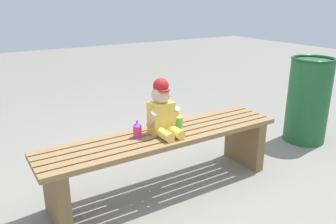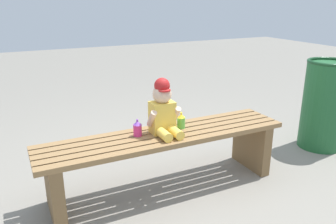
{
  "view_description": "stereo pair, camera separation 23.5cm",
  "coord_description": "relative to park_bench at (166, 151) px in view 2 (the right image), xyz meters",
  "views": [
    {
      "loc": [
        -1.19,
        -1.94,
        1.38
      ],
      "look_at": [
        -0.0,
        -0.05,
        0.63
      ],
      "focal_mm": 36.34,
      "sensor_mm": 36.0,
      "label": 1
    },
    {
      "loc": [
        -0.98,
        -2.06,
        1.38
      ],
      "look_at": [
        -0.0,
        -0.05,
        0.63
      ],
      "focal_mm": 36.34,
      "sensor_mm": 36.0,
      "label": 2
    }
  ],
  "objects": [
    {
      "name": "park_bench",
      "position": [
        0.0,
        0.0,
        0.0
      ],
      "size": [
        1.84,
        0.4,
        0.45
      ],
      "color": "olive",
      "rests_on": "ground_plane"
    },
    {
      "name": "ground_plane",
      "position": [
        0.0,
        0.0,
        -0.31
      ],
      "size": [
        16.0,
        16.0,
        0.0
      ],
      "primitive_type": "plane",
      "color": "gray"
    },
    {
      "name": "sippy_cup_right",
      "position": [
        0.15,
        0.05,
        0.2
      ],
      "size": [
        0.06,
        0.06,
        0.12
      ],
      "color": "#66CC4C",
      "rests_on": "park_bench"
    },
    {
      "name": "trash_bin",
      "position": [
        1.68,
        0.04,
        0.12
      ],
      "size": [
        0.41,
        0.41,
        0.84
      ],
      "color": "#1E592D",
      "rests_on": "ground_plane"
    },
    {
      "name": "child_figure",
      "position": [
        -0.01,
        0.02,
        0.31
      ],
      "size": [
        0.23,
        0.27,
        0.4
      ],
      "color": "#F2C64C",
      "rests_on": "park_bench"
    },
    {
      "name": "sippy_cup_left",
      "position": [
        -0.2,
        0.05,
        0.2
      ],
      "size": [
        0.06,
        0.06,
        0.12
      ],
      "color": "#E5337F",
      "rests_on": "park_bench"
    }
  ]
}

